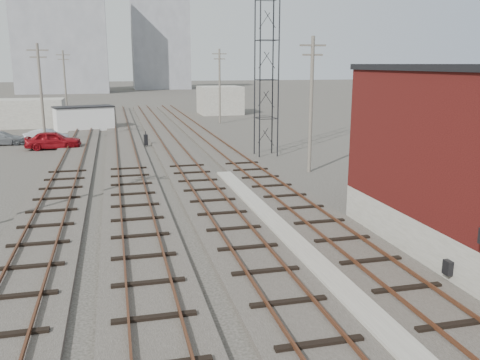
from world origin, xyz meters
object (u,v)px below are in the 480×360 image
object	(u,v)px
site_trailer	(84,118)
switch_stand	(146,140)
car_red	(53,140)
car_grey	(1,138)
car_silver	(46,136)

from	to	relation	value
site_trailer	switch_stand	bearing A→B (deg)	-80.76
car_red	switch_stand	bearing A→B (deg)	-91.23
car_grey	switch_stand	bearing A→B (deg)	-107.10
site_trailer	car_grey	distance (m)	11.39
switch_stand	site_trailer	world-z (taller)	site_trailer
switch_stand	car_red	distance (m)	7.88
site_trailer	car_silver	size ratio (longest dim) A/B	1.72
car_silver	switch_stand	bearing A→B (deg)	-93.99
car_grey	car_red	bearing A→B (deg)	-126.02
site_trailer	car_red	distance (m)	12.85
switch_stand	car_red	world-z (taller)	car_red
site_trailer	car_silver	bearing A→B (deg)	-123.20
car_red	car_silver	distance (m)	3.82
switch_stand	site_trailer	bearing A→B (deg)	97.53
car_grey	site_trailer	bearing A→B (deg)	-36.32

